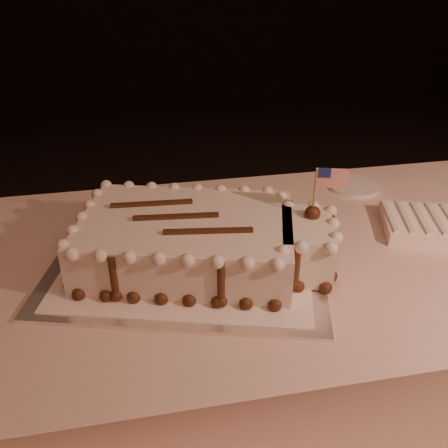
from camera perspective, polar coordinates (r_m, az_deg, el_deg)
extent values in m
cube|color=beige|center=(1.43, 11.99, -14.94)|extent=(2.40, 0.80, 0.75)
cube|color=white|center=(1.09, -4.13, -4.40)|extent=(0.68, 0.58, 0.01)
cube|color=white|center=(1.09, -4.14, -4.19)|extent=(0.61, 0.52, 0.00)
cube|color=silver|center=(1.06, -4.25, -1.82)|extent=(0.50, 0.40, 0.10)
cube|color=silver|center=(1.05, 9.34, -2.42)|extent=(0.15, 0.19, 0.10)
sphere|color=#482512|center=(1.02, -16.26, -7.70)|extent=(0.03, 0.03, 0.03)
sphere|color=#482512|center=(1.00, -13.33, -7.97)|extent=(0.03, 0.03, 0.03)
sphere|color=#482512|center=(0.99, -10.30, -8.23)|extent=(0.03, 0.03, 0.03)
sphere|color=#482512|center=(0.97, -7.18, -8.47)|extent=(0.03, 0.03, 0.03)
sphere|color=#482512|center=(0.97, -3.99, -8.69)|extent=(0.03, 0.03, 0.03)
sphere|color=#482512|center=(0.96, -0.74, -8.88)|extent=(0.03, 0.03, 0.03)
sphere|color=#482512|center=(0.96, 2.53, -9.05)|extent=(0.03, 0.03, 0.03)
sphere|color=#482512|center=(0.96, 5.82, -9.20)|extent=(0.03, 0.03, 0.03)
sphere|color=#482512|center=(0.99, 6.43, -7.62)|extent=(0.03, 0.03, 0.03)
sphere|color=#482512|center=(1.01, 8.44, -7.04)|extent=(0.03, 0.03, 0.03)
sphere|color=#482512|center=(1.01, 11.52, -7.14)|extent=(0.03, 0.03, 0.03)
sphere|color=#482512|center=(1.05, 12.13, -5.85)|extent=(0.03, 0.03, 0.03)
sphere|color=#482512|center=(1.09, 11.85, -4.19)|extent=(0.03, 0.03, 0.03)
sphere|color=#482512|center=(1.14, 11.60, -2.65)|extent=(0.03, 0.03, 0.03)
sphere|color=#482512|center=(1.15, 9.77, -2.08)|extent=(0.03, 0.03, 0.03)
sphere|color=#482512|center=(1.14, 7.06, -1.97)|extent=(0.03, 0.03, 0.03)
sphere|color=#482512|center=(1.18, 6.32, -0.92)|extent=(0.03, 0.03, 0.03)
sphere|color=#482512|center=(1.20, 4.81, -0.29)|extent=(0.03, 0.03, 0.03)
sphere|color=#482512|center=(1.20, 2.22, -0.17)|extent=(0.03, 0.03, 0.03)
sphere|color=#482512|center=(1.20, -0.36, -0.06)|extent=(0.03, 0.03, 0.03)
sphere|color=#482512|center=(1.21, -2.93, 0.05)|extent=(0.03, 0.03, 0.03)
sphere|color=#482512|center=(1.21, -5.47, 0.17)|extent=(0.03, 0.03, 0.03)
sphere|color=#482512|center=(1.22, -7.96, 0.27)|extent=(0.03, 0.03, 0.03)
sphere|color=#482512|center=(1.24, -10.42, 0.38)|extent=(0.03, 0.03, 0.03)
sphere|color=#482512|center=(1.25, -12.81, 0.49)|extent=(0.03, 0.03, 0.03)
sphere|color=#482512|center=(1.22, -13.72, -0.62)|extent=(0.03, 0.03, 0.03)
sphere|color=#482512|center=(1.17, -14.49, -1.97)|extent=(0.03, 0.03, 0.03)
sphere|color=#482512|center=(1.13, -15.31, -3.42)|extent=(0.03, 0.03, 0.03)
sphere|color=#482512|center=(1.09, -16.21, -4.98)|extent=(0.03, 0.03, 0.03)
sphere|color=#482512|center=(1.05, -17.18, -6.67)|extent=(0.03, 0.03, 0.03)
sphere|color=silver|center=(0.97, -17.03, -3.36)|extent=(0.03, 0.03, 0.03)
sphere|color=silver|center=(0.95, -13.98, -3.57)|extent=(0.03, 0.03, 0.03)
sphere|color=silver|center=(0.93, -10.80, -3.77)|extent=(0.03, 0.03, 0.03)
sphere|color=silver|center=(0.92, -7.54, -3.97)|extent=(0.03, 0.03, 0.03)
sphere|color=silver|center=(0.91, -4.19, -4.16)|extent=(0.03, 0.03, 0.03)
sphere|color=silver|center=(0.90, -0.78, -4.34)|extent=(0.03, 0.03, 0.03)
sphere|color=silver|center=(0.90, 2.66, -4.51)|extent=(0.03, 0.03, 0.03)
sphere|color=silver|center=(0.90, 6.12, -4.66)|extent=(0.03, 0.03, 0.03)
sphere|color=silver|center=(0.94, 6.74, -3.16)|extent=(0.03, 0.03, 0.03)
sphere|color=silver|center=(0.96, 8.85, -2.63)|extent=(0.03, 0.03, 0.03)
sphere|color=silver|center=(0.96, 12.07, -2.76)|extent=(0.03, 0.03, 0.03)
sphere|color=silver|center=(1.00, 12.69, -1.56)|extent=(0.03, 0.03, 0.03)
sphere|color=silver|center=(1.04, 12.38, 0.00)|extent=(0.03, 0.03, 0.03)
sphere|color=silver|center=(1.09, 12.09, 1.42)|extent=(0.03, 0.03, 0.03)
sphere|color=silver|center=(1.10, 10.17, 1.98)|extent=(0.03, 0.03, 0.03)
sphere|color=silver|center=(1.10, 7.36, 2.11)|extent=(0.03, 0.03, 0.03)
sphere|color=silver|center=(1.13, 6.57, 3.08)|extent=(0.03, 0.03, 0.03)
sphere|color=silver|center=(1.15, 5.01, 3.66)|extent=(0.03, 0.03, 0.03)
sphere|color=silver|center=(1.15, 2.31, 3.78)|extent=(0.03, 0.03, 0.03)
sphere|color=silver|center=(1.16, -0.38, 3.89)|extent=(0.03, 0.03, 0.03)
sphere|color=silver|center=(1.16, -3.05, 3.98)|extent=(0.03, 0.03, 0.03)
sphere|color=silver|center=(1.17, -5.68, 4.07)|extent=(0.03, 0.03, 0.03)
sphere|color=silver|center=(1.18, -8.28, 4.15)|extent=(0.03, 0.03, 0.03)
sphere|color=silver|center=(1.20, -10.82, 4.22)|extent=(0.03, 0.03, 0.03)
sphere|color=silver|center=(1.21, -13.30, 4.28)|extent=(0.03, 0.03, 0.03)
sphere|color=silver|center=(1.17, -14.26, 3.26)|extent=(0.03, 0.03, 0.03)
sphere|color=silver|center=(1.13, -15.08, 2.01)|extent=(0.03, 0.03, 0.03)
sphere|color=silver|center=(1.08, -15.96, 0.65)|extent=(0.03, 0.03, 0.03)
sphere|color=silver|center=(1.04, -16.92, -0.81)|extent=(0.03, 0.03, 0.03)
sphere|color=silver|center=(1.00, -17.96, -2.41)|extent=(0.03, 0.03, 0.03)
cylinder|color=#482512|center=(0.97, -12.48, -6.01)|extent=(0.01, 0.01, 0.10)
sphere|color=#482512|center=(0.99, -12.22, -7.96)|extent=(0.03, 0.03, 0.03)
cylinder|color=#482512|center=(0.93, -0.34, -6.80)|extent=(0.01, 0.01, 0.10)
sphere|color=#482512|center=(0.96, -0.34, -8.80)|extent=(0.03, 0.03, 0.03)
cylinder|color=#482512|center=(0.98, 8.24, -4.98)|extent=(0.01, 0.01, 0.10)
sphere|color=#482512|center=(1.01, 8.07, -6.92)|extent=(0.03, 0.03, 0.03)
cylinder|color=#482512|center=(1.10, 11.93, -1.29)|extent=(0.01, 0.01, 0.10)
sphere|color=#482512|center=(1.12, 11.71, -3.11)|extent=(0.03, 0.03, 0.03)
cylinder|color=#482512|center=(1.17, 6.43, 1.44)|extent=(0.01, 0.01, 0.10)
sphere|color=#482512|center=(1.19, 6.32, -0.32)|extent=(0.03, 0.03, 0.03)
cylinder|color=#482512|center=(1.19, -3.31, 1.91)|extent=(0.01, 0.01, 0.10)
sphere|color=#482512|center=(1.21, -3.25, 0.16)|extent=(0.03, 0.03, 0.03)
cylinder|color=#482512|center=(1.23, -12.74, 2.25)|extent=(0.01, 0.01, 0.10)
sphere|color=#482512|center=(1.25, -12.53, 0.56)|extent=(0.03, 0.03, 0.03)
cylinder|color=#482512|center=(1.08, -16.19, -2.45)|extent=(0.01, 0.01, 0.10)
sphere|color=#482512|center=(1.10, -15.88, -4.28)|extent=(0.03, 0.03, 0.03)
cube|color=#482512|center=(1.09, -8.28, 2.35)|extent=(0.18, 0.02, 0.01)
cube|color=#482512|center=(1.04, -5.50, 0.89)|extent=(0.18, 0.03, 0.01)
cube|color=#482512|center=(0.98, -1.82, -0.77)|extent=(0.18, 0.04, 0.01)
sphere|color=#482512|center=(1.05, 10.08, 1.20)|extent=(0.03, 0.03, 0.03)
cylinder|color=#BA7B4F|center=(1.03, 10.27, 3.13)|extent=(0.00, 0.00, 0.13)
cube|color=red|center=(1.02, 12.30, 5.13)|extent=(0.06, 0.02, 0.04)
cube|color=navy|center=(1.01, 11.41, 5.76)|extent=(0.03, 0.01, 0.02)
cube|color=white|center=(1.30, 22.92, -0.13)|extent=(0.28, 0.24, 0.03)
cube|color=white|center=(1.27, 18.39, 0.93)|extent=(0.05, 0.15, 0.01)
cube|color=white|center=(1.28, 19.98, 0.82)|extent=(0.05, 0.15, 0.01)
cube|color=white|center=(1.29, 21.55, 0.72)|extent=(0.05, 0.15, 0.01)
cube|color=white|center=(1.30, 23.09, 0.61)|extent=(0.05, 0.15, 0.01)
cylinder|color=white|center=(1.46, 14.62, 4.22)|extent=(0.14, 0.14, 0.01)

